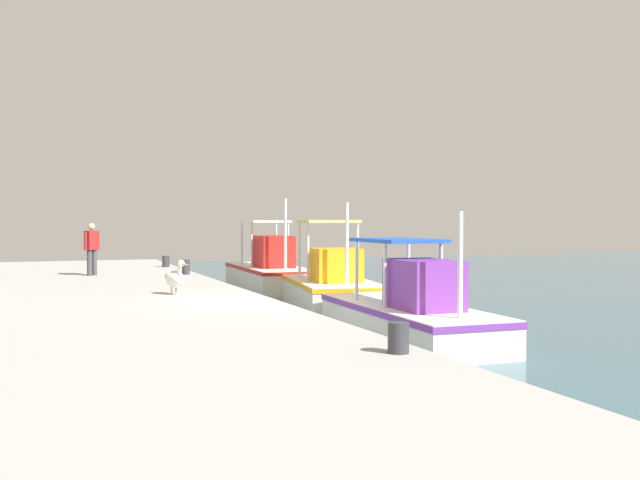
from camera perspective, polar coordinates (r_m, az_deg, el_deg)
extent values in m
cube|color=#9E9E99|center=(14.08, -23.28, -7.14)|extent=(36.00, 10.00, 0.80)
cube|color=silver|center=(25.25, -4.34, -3.17)|extent=(6.08, 2.22, 0.89)
cube|color=red|center=(25.22, -4.34, -2.35)|extent=(6.12, 2.26, 0.12)
cube|color=red|center=(24.46, -3.89, -0.96)|extent=(1.73, 1.24, 1.12)
cylinder|color=silver|center=(26.33, -6.53, -0.28)|extent=(0.08, 0.08, 1.60)
cylinder|color=silver|center=(26.66, -3.67, -0.26)|extent=(0.08, 0.08, 1.60)
cylinder|color=silver|center=(24.75, -5.70, -0.39)|extent=(0.08, 0.08, 1.60)
cylinder|color=silver|center=(25.10, -2.68, -0.36)|extent=(0.08, 0.08, 1.60)
cube|color=silver|center=(25.69, -4.65, 1.55)|extent=(2.49, 1.54, 0.08)
cylinder|color=silver|center=(23.00, -2.90, 0.48)|extent=(0.10, 0.10, 2.40)
cube|color=silver|center=(19.75, 0.94, -4.54)|extent=(5.04, 2.84, 0.83)
cube|color=orange|center=(19.71, 0.94, -3.57)|extent=(5.09, 2.88, 0.12)
cube|color=orange|center=(19.10, 1.35, -2.10)|extent=(1.52, 1.45, 0.93)
cylinder|color=silver|center=(20.55, -1.71, -0.85)|extent=(0.08, 0.08, 1.64)
cylinder|color=silver|center=(20.87, 2.21, -0.82)|extent=(0.08, 0.08, 1.64)
cylinder|color=silver|center=(19.29, -1.01, -1.00)|extent=(0.08, 0.08, 1.64)
cylinder|color=silver|center=(19.63, 3.15, -0.96)|extent=(0.08, 0.08, 1.64)
cube|color=#D8CC72|center=(20.06, 0.66, 1.55)|extent=(2.16, 1.83, 0.08)
cylinder|color=silver|center=(17.91, 2.25, -0.34)|extent=(0.10, 0.10, 2.17)
torus|color=orange|center=(19.38, 3.21, -2.05)|extent=(0.55, 0.19, 0.54)
cube|color=silver|center=(14.77, 7.32, -6.78)|extent=(5.74, 2.12, 0.72)
cube|color=#723399|center=(14.74, 7.32, -5.70)|extent=(5.78, 2.16, 0.12)
cube|color=#723399|center=(14.05, 8.62, -3.67)|extent=(1.63, 1.19, 1.00)
cylinder|color=silver|center=(15.55, 3.07, -2.57)|extent=(0.08, 0.08, 1.32)
cylinder|color=silver|center=(16.09, 7.38, -2.44)|extent=(0.08, 0.08, 1.32)
cylinder|color=silver|center=(14.15, 5.42, -2.97)|extent=(0.08, 0.08, 1.32)
cylinder|color=silver|center=(14.74, 10.04, -2.81)|extent=(0.08, 0.08, 1.32)
cube|color=#1E4CB2|center=(15.09, 6.47, -0.03)|extent=(2.35, 1.47, 0.08)
cylinder|color=silver|center=(12.78, 11.60, -2.03)|extent=(0.10, 0.10, 1.96)
cylinder|color=tan|center=(16.33, -12.26, -4.08)|extent=(0.04, 0.04, 0.22)
cylinder|color=tan|center=(16.40, -11.91, -4.05)|extent=(0.04, 0.04, 0.22)
ellipsoid|color=white|center=(16.30, -12.00, -3.20)|extent=(0.71, 0.53, 0.40)
ellipsoid|color=silver|center=(16.34, -12.09, -2.98)|extent=(0.64, 0.54, 0.28)
cylinder|color=white|center=(16.12, -11.65, -2.47)|extent=(0.21, 0.15, 0.27)
sphere|color=white|center=(16.04, -11.49, -1.92)|extent=(0.21, 0.21, 0.16)
cone|color=#F2B272|center=(15.88, -11.11, -2.02)|extent=(0.30, 0.18, 0.07)
cylinder|color=#3F3F42|center=(22.81, -18.65, -1.81)|extent=(0.16, 0.16, 0.81)
cylinder|color=#3F3F42|center=(22.94, -18.29, -1.79)|extent=(0.16, 0.16, 0.81)
cube|color=maroon|center=(22.85, -18.48, -0.03)|extent=(0.45, 0.47, 0.60)
cylinder|color=maroon|center=(22.67, -18.96, -0.09)|extent=(0.10, 0.10, 0.57)
cylinder|color=maroon|center=(23.03, -18.02, -0.06)|extent=(0.10, 0.10, 0.57)
sphere|color=tan|center=(22.84, -18.49, 1.06)|extent=(0.22, 0.22, 0.22)
cylinder|color=#333338|center=(26.47, -12.72, -1.75)|extent=(0.27, 0.27, 0.43)
cylinder|color=#333338|center=(22.54, -11.12, -2.22)|extent=(0.25, 0.25, 0.48)
cylinder|color=#333338|center=(8.91, 6.55, -8.09)|extent=(0.28, 0.28, 0.40)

